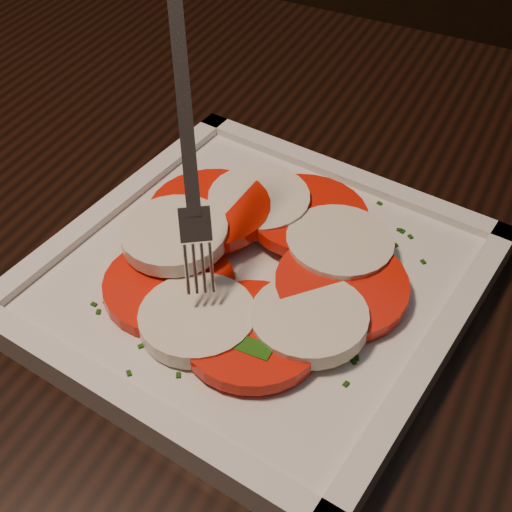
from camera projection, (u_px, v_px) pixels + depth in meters
table at (179, 362)px, 0.53m from camera, size 1.23×0.84×0.75m
chair at (405, 51)px, 1.12m from camera, size 0.55×0.55×0.93m
plate at (256, 282)px, 0.45m from camera, size 0.28×0.28×0.01m
caprese_salad at (256, 262)px, 0.43m from camera, size 0.19×0.20×0.02m
fork at (187, 137)px, 0.39m from camera, size 0.08×0.09×0.14m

